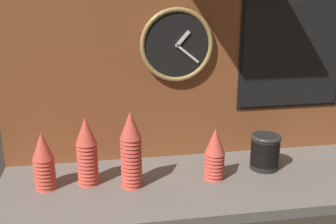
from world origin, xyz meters
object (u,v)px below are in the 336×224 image
object	(u,v)px
cup_stack_far_left	(44,161)
bowl_stack_right	(265,151)
cup_stack_center_right	(215,154)
cup_stack_center_left	(131,150)
menu_board	(292,55)
wall_clock	(177,45)
cup_stack_left	(87,151)

from	to	relation	value
cup_stack_far_left	bowl_stack_right	size ratio (longest dim) A/B	1.51
cup_stack_far_left	cup_stack_center_right	size ratio (longest dim) A/B	1.07
cup_stack_center_left	menu_board	distance (m)	0.84
menu_board	wall_clock	bearing A→B (deg)	-179.03
cup_stack_left	wall_clock	xyz separation A→B (m)	(0.39, 0.20, 0.37)
cup_stack_left	cup_stack_center_right	distance (m)	0.51
bowl_stack_right	wall_clock	bearing A→B (deg)	152.79
cup_stack_left	menu_board	world-z (taller)	menu_board
cup_stack_far_left	menu_board	xyz separation A→B (m)	(1.08, 0.22, 0.34)
cup_stack_center_left	bowl_stack_right	xyz separation A→B (m)	(0.57, 0.07, -0.07)
wall_clock	cup_stack_left	bearing A→B (deg)	-153.33
bowl_stack_right	wall_clock	xyz separation A→B (m)	(-0.35, 0.18, 0.43)
cup_stack_left	menu_board	bearing A→B (deg)	12.63
bowl_stack_right	menu_board	bearing A→B (deg)	47.25
cup_stack_left	wall_clock	size ratio (longest dim) A/B	0.88
bowl_stack_right	wall_clock	world-z (taller)	wall_clock
cup_stack_center_right	wall_clock	size ratio (longest dim) A/B	0.69
cup_stack_center_right	menu_board	xyz separation A→B (m)	(0.41, 0.25, 0.35)
cup_stack_far_left	bowl_stack_right	distance (m)	0.90
cup_stack_center_left	cup_stack_far_left	distance (m)	0.34
cup_stack_center_left	cup_stack_far_left	bearing A→B (deg)	173.34
cup_stack_left	cup_stack_far_left	world-z (taller)	cup_stack_left
bowl_stack_right	wall_clock	size ratio (longest dim) A/B	0.49
wall_clock	cup_stack_far_left	bearing A→B (deg)	-159.45
cup_stack_left	cup_stack_far_left	xyz separation A→B (m)	(-0.16, -0.01, -0.02)
bowl_stack_right	cup_stack_center_left	bearing A→B (deg)	-173.37
cup_stack_left	menu_board	xyz separation A→B (m)	(0.91, 0.20, 0.32)
cup_stack_center_left	cup_stack_center_right	world-z (taller)	cup_stack_center_left
cup_stack_center_right	wall_clock	xyz separation A→B (m)	(-0.11, 0.24, 0.40)
cup_stack_left	menu_board	distance (m)	0.99
cup_stack_center_right	bowl_stack_right	size ratio (longest dim) A/B	1.41
cup_stack_far_left	menu_board	distance (m)	1.15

